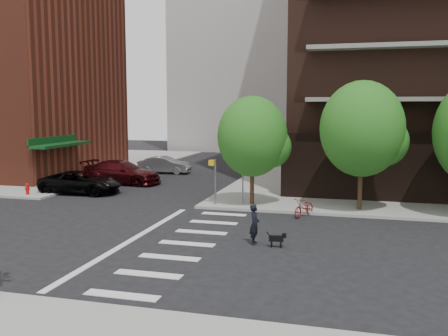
# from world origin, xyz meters

# --- Properties ---
(ground) EXTENTS (120.00, 120.00, 0.00)m
(ground) POSITION_xyz_m (0.00, 0.00, 0.00)
(ground) COLOR black
(ground) RESTS_ON ground
(sidewalk_nw) EXTENTS (31.00, 33.00, 0.15)m
(sidewalk_nw) POSITION_xyz_m (-24.50, 23.50, 0.07)
(sidewalk_nw) COLOR gray
(sidewalk_nw) RESTS_ON ground
(crosswalk) EXTENTS (3.85, 13.00, 0.01)m
(crosswalk) POSITION_xyz_m (2.21, -0.00, 0.01)
(crosswalk) COLOR silver
(crosswalk) RESTS_ON ground
(tree_a) EXTENTS (4.00, 4.00, 5.90)m
(tree_a) POSITION_xyz_m (4.00, 8.50, 4.04)
(tree_a) COLOR #301E11
(tree_a) RESTS_ON sidewalk_ne
(tree_b) EXTENTS (4.50, 4.50, 6.65)m
(tree_b) POSITION_xyz_m (10.00, 8.50, 4.54)
(tree_b) COLOR #301E11
(tree_b) RESTS_ON sidewalk_ne
(pedestrian_signal) EXTENTS (2.18, 0.67, 2.60)m
(pedestrian_signal) POSITION_xyz_m (2.32, 7.92, 1.85)
(pedestrian_signal) COLOR slate
(pedestrian_signal) RESTS_ON sidewalk_ne
(fire_hydrant) EXTENTS (0.24, 0.24, 0.73)m
(fire_hydrant) POSITION_xyz_m (-10.50, 7.80, 0.55)
(fire_hydrant) COLOR #A50C0C
(fire_hydrant) RESTS_ON sidewalk_nw
(parked_car_black) EXTENTS (2.75, 5.50, 1.50)m
(parked_car_black) POSITION_xyz_m (-7.85, 9.76, 0.75)
(parked_car_black) COLOR black
(parked_car_black) RESTS_ON ground
(parked_car_maroon) EXTENTS (2.82, 6.11, 1.73)m
(parked_car_maroon) POSITION_xyz_m (-7.14, 14.34, 0.87)
(parked_car_maroon) COLOR #3B0A0E
(parked_car_maroon) RESTS_ON ground
(parked_car_silver) EXTENTS (2.03, 4.64, 1.48)m
(parked_car_silver) POSITION_xyz_m (-6.31, 20.71, 0.74)
(parked_car_silver) COLOR #929698
(parked_car_silver) RESTS_ON ground
(scooter) EXTENTS (1.34, 2.01, 1.00)m
(scooter) POSITION_xyz_m (7.20, 6.50, 0.50)
(scooter) COLOR maroon
(scooter) RESTS_ON ground
(dog_walker) EXTENTS (0.66, 0.47, 1.69)m
(dog_walker) POSITION_xyz_m (5.74, 0.71, 0.84)
(dog_walker) COLOR black
(dog_walker) RESTS_ON ground
(dog) EXTENTS (0.71, 0.24, 0.60)m
(dog) POSITION_xyz_m (6.74, 0.46, 0.38)
(dog) COLOR black
(dog) RESTS_ON ground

